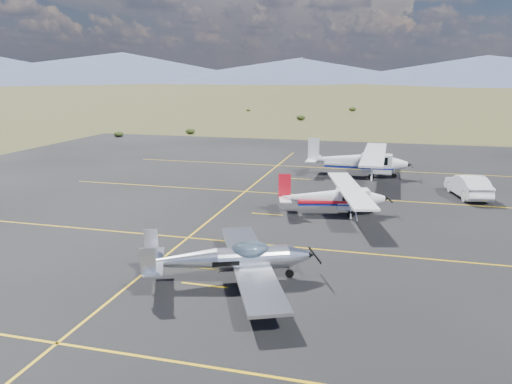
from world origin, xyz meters
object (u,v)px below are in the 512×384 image
at_px(aircraft_cessna, 334,196).
at_px(aircraft_plain, 359,160).
at_px(aircraft_low_wing, 233,259).
at_px(sedan, 468,186).

bearing_deg(aircraft_cessna, aircraft_plain, 71.71).
relative_size(aircraft_low_wing, sedan, 1.92).
relative_size(aircraft_low_wing, aircraft_plain, 0.75).
height_order(aircraft_plain, sedan, aircraft_plain).
xyz_separation_m(aircraft_low_wing, sedan, (11.57, 18.26, -0.19)).
height_order(aircraft_low_wing, sedan, aircraft_low_wing).
bearing_deg(aircraft_cessna, sedan, 23.18).
relative_size(aircraft_plain, sedan, 2.55).
relative_size(aircraft_cessna, aircraft_plain, 0.80).
distance_m(aircraft_cessna, aircraft_plain, 12.11).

